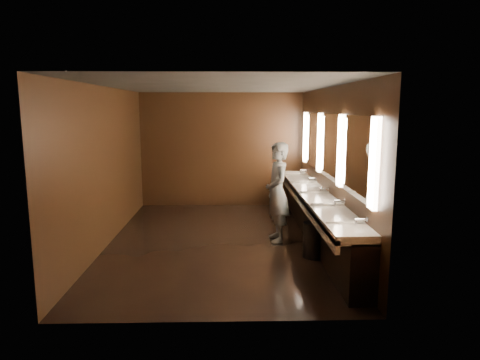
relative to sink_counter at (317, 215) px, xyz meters
name	(u,v)px	position (x,y,z in m)	size (l,w,h in m)	color
floor	(220,241)	(-1.79, 0.00, -0.50)	(6.00, 6.00, 0.00)	black
ceiling	(218,86)	(-1.79, 0.00, 2.30)	(4.00, 6.00, 0.02)	#2D2D2B
wall_back	(222,150)	(-1.79, 3.00, 0.90)	(4.00, 0.02, 2.80)	black
wall_front	(213,203)	(-1.79, -3.00, 0.90)	(4.00, 0.02, 2.80)	black
wall_left	(106,166)	(-3.79, 0.00, 0.90)	(0.02, 6.00, 2.80)	black
wall_right	(330,166)	(0.21, 0.00, 0.90)	(0.02, 6.00, 2.80)	black
sink_counter	(317,215)	(0.00, 0.00, 0.00)	(0.55, 5.40, 1.01)	black
mirror_band	(330,146)	(0.19, 0.00, 1.25)	(0.06, 5.03, 1.15)	#FFE0BF
person	(277,192)	(-0.73, 0.05, 0.41)	(0.66, 0.44, 1.82)	#7CA0B8
trash_bin	(314,240)	(-0.22, -0.86, -0.20)	(0.37, 0.37, 0.58)	black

